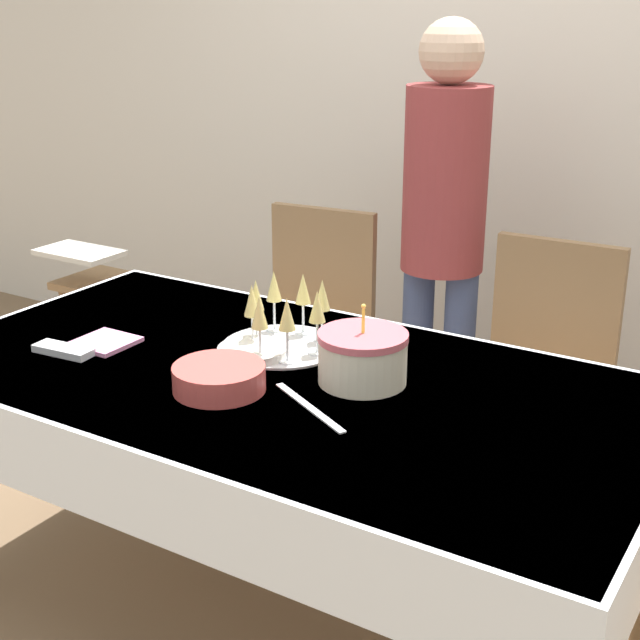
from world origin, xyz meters
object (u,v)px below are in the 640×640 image
Objects in this scene: champagne_tray at (283,316)px; plate_stack_dessert at (253,352)px; person_standing at (444,216)px; birthday_cake at (363,358)px; dining_chair_far_right at (540,382)px; plate_stack_main at (219,378)px; high_chair at (99,300)px; dining_chair_far_left at (310,332)px.

champagne_tray is 0.13m from plate_stack_dessert.
birthday_cake is at bearing -77.11° from person_standing.
dining_chair_far_right is 0.89m from champagne_tray.
plate_stack_main is 0.14× the size of person_standing.
champagne_tray is 0.86m from person_standing.
person_standing reaches higher than plate_stack_dessert.
champagne_tray is at bearing 94.57° from plate_stack_main.
plate_stack_main is 1.21× the size of plate_stack_dessert.
plate_stack_main is (0.03, -0.31, -0.06)m from champagne_tray.
plate_stack_main is at bearing -140.37° from birthday_cake.
plate_stack_main reaches higher than plate_stack_dessert.
birthday_cake is 0.68× the size of champagne_tray.
champagne_tray reaches higher than plate_stack_dessert.
plate_stack_dessert is at bearing -178.49° from birthday_cake.
birthday_cake is at bearing 1.51° from plate_stack_dessert.
person_standing reaches higher than high_chair.
champagne_tray reaches higher than plate_stack_main.
high_chair is (-1.62, 0.70, -0.33)m from birthday_cake.
birthday_cake is at bearing -23.38° from high_chair.
birthday_cake is at bearing -106.13° from dining_chair_far_right.
dining_chair_far_left is 0.81m from champagne_tray.
dining_chair_far_right is 0.64m from person_standing.
champagne_tray is 0.21× the size of person_standing.
person_standing is at bearing 24.84° from dining_chair_far_left.
birthday_cake is 1.79m from high_chair.
birthday_cake is 0.98m from person_standing.
plate_stack_dessert is (0.30, -0.76, 0.25)m from dining_chair_far_left.
dining_chair_far_right is 4.28× the size of birthday_cake.
high_chair is (-1.40, -0.24, -0.47)m from person_standing.
high_chair is (-1.35, 0.92, -0.30)m from plate_stack_main.
dining_chair_far_left is at bearing -179.98° from dining_chair_far_right.
dining_chair_far_left is 4.23× the size of plate_stack_main.
dining_chair_far_left is 0.63m from person_standing.
birthday_cake is (0.63, -0.75, 0.30)m from dining_chair_far_left.
plate_stack_main is at bearing -92.64° from person_standing.
champagne_tray is 0.46× the size of high_chair.
plate_stack_main is at bearing -85.43° from champagne_tray.
dining_chair_far_right is 0.97m from plate_stack_dessert.
dining_chair_far_right is 5.13× the size of plate_stack_dessert.
dining_chair_far_left is 1.07m from plate_stack_main.
dining_chair_far_left reaches higher than plate_stack_main.
champagne_tray is 0.32m from plate_stack_main.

